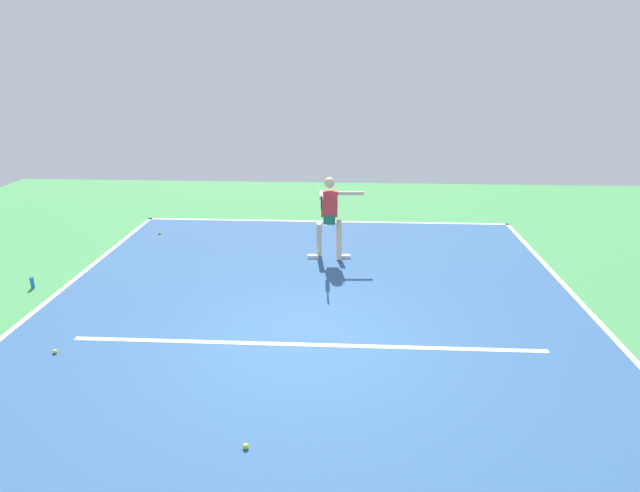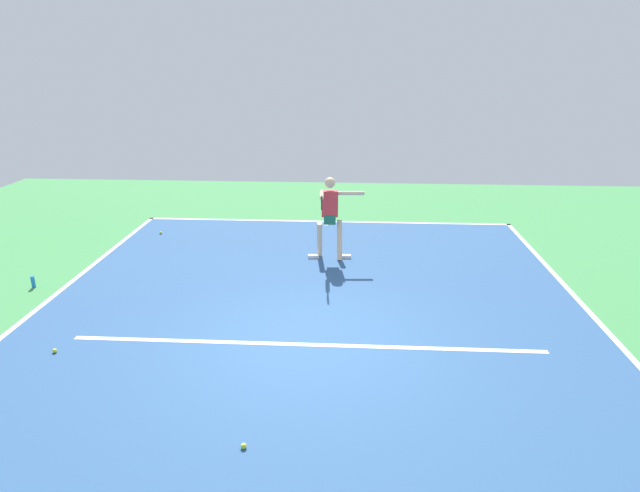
% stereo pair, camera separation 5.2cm
% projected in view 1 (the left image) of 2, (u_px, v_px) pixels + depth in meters
% --- Properties ---
extents(ground_plane, '(22.04, 22.04, 0.00)m').
position_uv_depth(ground_plane, '(307.00, 340.00, 8.24)').
color(ground_plane, '#428E4C').
extents(court_surface, '(9.54, 12.75, 0.00)m').
position_uv_depth(court_surface, '(307.00, 340.00, 8.24)').
color(court_surface, '#2D5484').
rests_on(court_surface, ground_plane).
extents(court_line_baseline_near, '(9.54, 0.10, 0.01)m').
position_uv_depth(court_line_baseline_near, '(326.00, 221.00, 14.21)').
color(court_line_baseline_near, white).
rests_on(court_line_baseline_near, ground_plane).
extents(court_line_sideline_left, '(0.10, 12.75, 0.01)m').
position_uv_depth(court_line_sideline_left, '(624.00, 348.00, 8.00)').
color(court_line_sideline_left, white).
rests_on(court_line_sideline_left, ground_plane).
extents(court_line_sideline_right, '(0.10, 12.75, 0.01)m').
position_uv_depth(court_line_sideline_right, '(9.00, 332.00, 8.49)').
color(court_line_sideline_right, white).
rests_on(court_line_sideline_right, ground_plane).
extents(court_line_service, '(7.16, 0.10, 0.01)m').
position_uv_depth(court_line_service, '(307.00, 345.00, 8.11)').
color(court_line_service, white).
rests_on(court_line_service, ground_plane).
extents(court_line_centre_mark, '(0.10, 0.30, 0.01)m').
position_uv_depth(court_line_centre_mark, '(325.00, 224.00, 14.02)').
color(court_line_centre_mark, white).
rests_on(court_line_centre_mark, ground_plane).
extents(tennis_player, '(1.18, 1.25, 1.78)m').
position_uv_depth(tennis_player, '(330.00, 213.00, 11.25)').
color(tennis_player, beige).
rests_on(tennis_player, ground_plane).
extents(tennis_ball_centre_court, '(0.07, 0.07, 0.07)m').
position_uv_depth(tennis_ball_centre_court, '(55.00, 352.00, 7.86)').
color(tennis_ball_centre_court, '#CCE033').
rests_on(tennis_ball_centre_court, ground_plane).
extents(tennis_ball_near_service_line, '(0.07, 0.07, 0.07)m').
position_uv_depth(tennis_ball_near_service_line, '(160.00, 233.00, 13.16)').
color(tennis_ball_near_service_line, '#CCE033').
rests_on(tennis_ball_near_service_line, ground_plane).
extents(tennis_ball_by_baseline, '(0.07, 0.07, 0.07)m').
position_uv_depth(tennis_ball_by_baseline, '(246.00, 446.00, 5.94)').
color(tennis_ball_by_baseline, '#C6E53D').
rests_on(tennis_ball_by_baseline, ground_plane).
extents(water_bottle, '(0.07, 0.07, 0.22)m').
position_uv_depth(water_bottle, '(32.00, 283.00, 10.07)').
color(water_bottle, blue).
rests_on(water_bottle, ground_plane).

